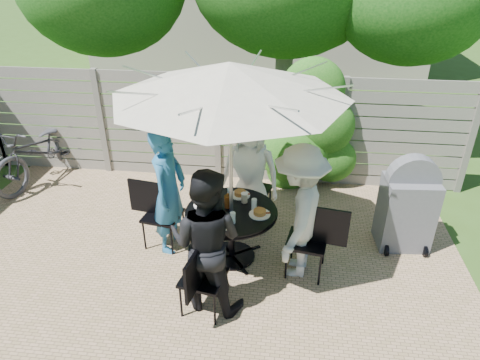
# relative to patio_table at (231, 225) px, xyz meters

# --- Properties ---
(patio_table) EXTENTS (1.30, 1.30, 0.73)m
(patio_table) POSITION_rel_patio_table_xyz_m (0.00, 0.00, 0.00)
(patio_table) COLOR black
(patio_table) RESTS_ON ground
(umbrella) EXTENTS (3.04, 3.04, 2.53)m
(umbrella) POSITION_rel_patio_table_xyz_m (0.00, 0.00, 1.83)
(umbrella) COLOR silver
(umbrella) RESTS_ON ground
(chair_back) EXTENTS (0.58, 0.76, 0.99)m
(chair_back) POSITION_rel_patio_table_xyz_m (0.18, 0.95, -0.21)
(chair_back) COLOR black
(chair_back) RESTS_ON ground
(person_back) EXTENTS (0.91, 0.68, 1.69)m
(person_back) POSITION_rel_patio_table_xyz_m (0.15, 0.82, 0.33)
(person_back) COLOR white
(person_back) RESTS_ON ground
(chair_left) EXTENTS (0.71, 0.53, 0.94)m
(chair_left) POSITION_rel_patio_table_xyz_m (-0.95, 0.18, -0.23)
(chair_left) COLOR black
(chair_left) RESTS_ON ground
(person_left) EXTENTS (0.51, 0.68, 1.69)m
(person_left) POSITION_rel_patio_table_xyz_m (-0.82, 0.15, 0.33)
(person_left) COLOR #24699D
(person_left) RESTS_ON ground
(chair_front) EXTENTS (0.52, 0.70, 0.93)m
(chair_front) POSITION_rel_patio_table_xyz_m (-0.18, -0.95, -0.23)
(chair_front) COLOR black
(chair_front) RESTS_ON ground
(person_front) EXTENTS (0.92, 0.78, 1.69)m
(person_front) POSITION_rel_patio_table_xyz_m (-0.15, -0.82, 0.33)
(person_front) COLOR black
(person_front) RESTS_ON ground
(chair_right) EXTENTS (0.73, 0.54, 0.97)m
(chair_right) POSITION_rel_patio_table_xyz_m (0.95, -0.18, -0.22)
(chair_right) COLOR black
(chair_right) RESTS_ON ground
(person_right) EXTENTS (0.82, 1.19, 1.70)m
(person_right) POSITION_rel_patio_table_xyz_m (0.82, -0.15, 0.34)
(person_right) COLOR beige
(person_right) RESTS_ON ground
(plate_back) EXTENTS (0.26, 0.26, 0.06)m
(plate_back) POSITION_rel_patio_table_xyz_m (0.07, 0.35, 0.25)
(plate_back) COLOR white
(plate_back) RESTS_ON patio_table
(plate_left) EXTENTS (0.26, 0.26, 0.06)m
(plate_left) POSITION_rel_patio_table_xyz_m (-0.35, 0.07, 0.25)
(plate_left) COLOR white
(plate_left) RESTS_ON patio_table
(plate_front) EXTENTS (0.26, 0.26, 0.06)m
(plate_front) POSITION_rel_patio_table_xyz_m (-0.07, -0.35, 0.25)
(plate_front) COLOR white
(plate_front) RESTS_ON patio_table
(plate_right) EXTENTS (0.26, 0.26, 0.06)m
(plate_right) POSITION_rel_patio_table_xyz_m (0.35, -0.07, 0.25)
(plate_right) COLOR white
(plate_right) RESTS_ON patio_table
(glass_back) EXTENTS (0.07, 0.07, 0.14)m
(glass_back) POSITION_rel_patio_table_xyz_m (-0.06, 0.27, 0.29)
(glass_back) COLOR silver
(glass_back) RESTS_ON patio_table
(glass_left) EXTENTS (0.07, 0.07, 0.14)m
(glass_left) POSITION_rel_patio_table_xyz_m (-0.27, -0.06, 0.29)
(glass_left) COLOR silver
(glass_left) RESTS_ON patio_table
(glass_front) EXTENTS (0.07, 0.07, 0.14)m
(glass_front) POSITION_rel_patio_table_xyz_m (0.06, -0.27, 0.29)
(glass_front) COLOR silver
(glass_front) RESTS_ON patio_table
(glass_right) EXTENTS (0.07, 0.07, 0.14)m
(glass_right) POSITION_rel_patio_table_xyz_m (0.27, 0.06, 0.29)
(glass_right) COLOR silver
(glass_right) RESTS_ON patio_table
(syrup_jug) EXTENTS (0.09, 0.09, 0.16)m
(syrup_jug) POSITION_rel_patio_table_xyz_m (-0.05, 0.06, 0.30)
(syrup_jug) COLOR #59280C
(syrup_jug) RESTS_ON patio_table
(coffee_cup) EXTENTS (0.08, 0.08, 0.12)m
(coffee_cup) POSITION_rel_patio_table_xyz_m (0.14, 0.20, 0.28)
(coffee_cup) COLOR #C6B293
(coffee_cup) RESTS_ON patio_table
(bicycle) EXTENTS (1.15, 2.15, 1.07)m
(bicycle) POSITION_rel_patio_table_xyz_m (-3.51, 1.77, 0.03)
(bicycle) COLOR #333338
(bicycle) RESTS_ON ground
(bbq_grill) EXTENTS (0.68, 0.55, 1.32)m
(bbq_grill) POSITION_rel_patio_table_xyz_m (2.23, 0.56, 0.09)
(bbq_grill) COLOR #5E5E63
(bbq_grill) RESTS_ON ground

